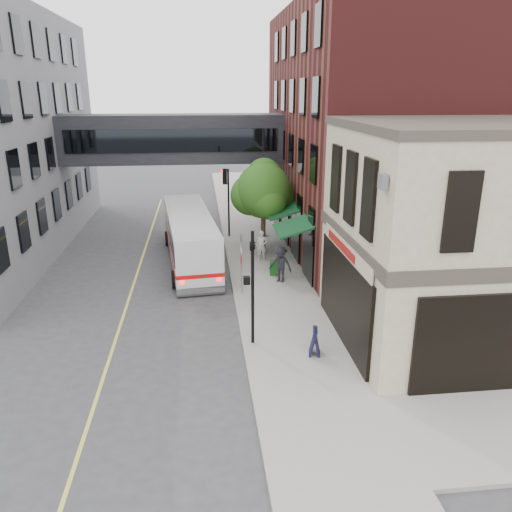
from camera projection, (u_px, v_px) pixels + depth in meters
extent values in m
plane|color=#38383A|center=(247.00, 374.00, 17.52)|extent=(120.00, 120.00, 0.00)
cube|color=gray|center=(258.00, 249.00, 30.90)|extent=(4.00, 60.00, 0.15)
cube|color=tan|center=(476.00, 239.00, 19.07)|extent=(10.00, 8.00, 8.15)
cube|color=#38332B|center=(476.00, 237.00, 19.05)|extent=(10.12, 8.12, 0.50)
cube|color=#38332B|center=(492.00, 125.00, 17.73)|extent=(10.12, 8.12, 0.30)
cube|color=black|center=(344.00, 298.00, 19.24)|extent=(0.14, 6.40, 3.40)
cube|color=black|center=(343.00, 298.00, 19.23)|extent=(0.04, 5.90, 3.00)
cube|color=maroon|center=(341.00, 245.00, 19.18)|extent=(0.03, 3.60, 0.32)
cube|color=#4E1818|center=(386.00, 132.00, 30.50)|extent=(12.00, 18.00, 14.00)
cube|color=black|center=(277.00, 204.00, 29.86)|extent=(1.80, 13.00, 0.40)
cube|color=black|center=(174.00, 138.00, 32.11)|extent=(14.00, 3.00, 3.00)
cube|color=black|center=(173.00, 141.00, 30.65)|extent=(13.00, 0.08, 1.40)
cube|color=black|center=(175.00, 136.00, 33.57)|extent=(13.00, 0.08, 1.40)
cylinder|color=black|center=(253.00, 289.00, 18.69)|extent=(0.12, 0.12, 4.50)
cube|color=black|center=(247.00, 280.00, 18.55)|extent=(0.25, 0.22, 0.30)
imported|color=black|center=(253.00, 242.00, 18.10)|extent=(0.20, 0.16, 1.00)
cylinder|color=black|center=(229.00, 203.00, 32.82)|extent=(0.12, 0.12, 4.50)
cube|color=black|center=(225.00, 198.00, 32.69)|extent=(0.25, 0.22, 0.30)
cube|color=black|center=(225.00, 177.00, 32.25)|extent=(0.28, 0.28, 1.00)
sphere|color=#FF0C05|center=(222.00, 171.00, 32.12)|extent=(0.18, 0.18, 0.18)
cylinder|color=gray|center=(242.00, 264.00, 23.64)|extent=(0.08, 0.08, 3.00)
cube|color=white|center=(241.00, 250.00, 23.41)|extent=(0.03, 0.75, 0.22)
cube|color=#0C591E|center=(241.00, 238.00, 23.24)|extent=(0.03, 0.70, 0.18)
cube|color=#B20C0C|center=(241.00, 260.00, 23.57)|extent=(0.03, 0.30, 0.40)
cylinder|color=#382619|center=(263.00, 231.00, 29.52)|extent=(0.28, 0.28, 2.80)
sphere|color=#224F15|center=(263.00, 191.00, 28.75)|extent=(3.20, 3.20, 3.20)
sphere|color=#224F15|center=(276.00, 196.00, 29.44)|extent=(2.20, 2.20, 2.20)
sphere|color=#224F15|center=(251.00, 195.00, 29.06)|extent=(2.40, 2.40, 2.40)
sphere|color=#224F15|center=(264.00, 175.00, 29.08)|extent=(2.00, 2.00, 2.00)
cube|color=#D8CC4C|center=(136.00, 278.00, 26.41)|extent=(0.12, 40.00, 0.01)
cube|color=silver|center=(190.00, 237.00, 28.45)|extent=(3.40, 10.83, 2.68)
cube|color=black|center=(190.00, 229.00, 28.30)|extent=(3.43, 10.65, 0.97)
cube|color=#B20C0C|center=(190.00, 244.00, 28.59)|extent=(3.46, 10.85, 0.20)
cylinder|color=black|center=(175.00, 280.00, 24.95)|extent=(0.37, 0.95, 0.93)
cylinder|color=black|center=(220.00, 276.00, 25.42)|extent=(0.37, 0.95, 0.93)
cylinder|color=black|center=(167.00, 239.00, 31.81)|extent=(0.37, 0.95, 0.93)
cylinder|color=black|center=(204.00, 236.00, 32.28)|extent=(0.37, 0.95, 0.93)
imported|color=silver|center=(262.00, 246.00, 28.46)|extent=(0.71, 0.53, 1.75)
imported|color=#CD85A1|center=(263.00, 237.00, 30.49)|extent=(0.84, 0.71, 1.50)
imported|color=black|center=(281.00, 264.00, 25.25)|extent=(1.40, 1.23, 1.88)
cube|color=#145313|center=(274.00, 268.00, 26.34)|extent=(0.45, 0.42, 0.80)
cube|color=black|center=(315.00, 341.00, 18.38)|extent=(0.49, 0.65, 1.04)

